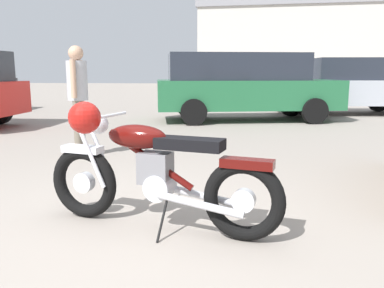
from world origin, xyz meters
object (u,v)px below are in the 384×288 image
(vintage_motorcycle, at_px, (150,171))
(bystander, at_px, (78,89))
(blue_hatchback_right, at_px, (243,85))
(red_hatchback_near, at_px, (346,86))

(vintage_motorcycle, distance_m, bystander, 3.21)
(vintage_motorcycle, relative_size, blue_hatchback_right, 0.41)
(vintage_motorcycle, height_order, bystander, bystander)
(bystander, bearing_deg, blue_hatchback_right, 56.43)
(bystander, relative_size, blue_hatchback_right, 0.34)
(blue_hatchback_right, bearing_deg, vintage_motorcycle, -107.93)
(bystander, xyz_separation_m, blue_hatchback_right, (2.61, 4.85, -0.08))
(vintage_motorcycle, distance_m, red_hatchback_near, 10.32)
(blue_hatchback_right, bearing_deg, bystander, -128.84)
(vintage_motorcycle, bearing_deg, red_hatchback_near, -98.38)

